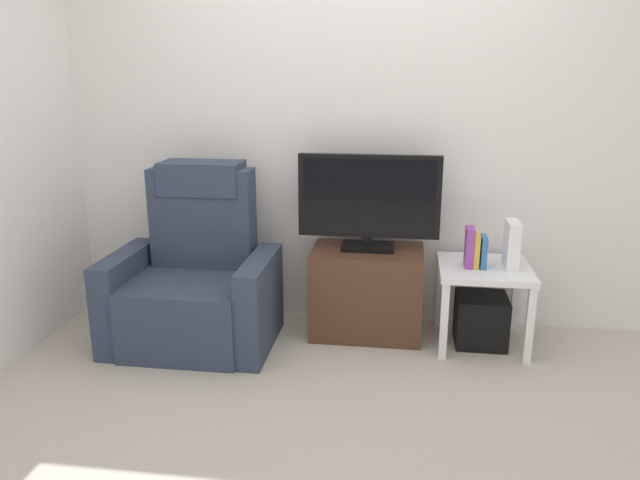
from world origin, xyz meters
name	(u,v)px	position (x,y,z in m)	size (l,w,h in m)	color
ground_plane	(328,398)	(0.00, 0.00, 0.00)	(6.40, 6.40, 0.00)	#B2A899
wall_back	(351,123)	(0.00, 1.13, 1.30)	(6.40, 0.06, 2.60)	silver
tv_stand	(367,291)	(0.14, 0.84, 0.28)	(0.69, 0.45, 0.55)	#4C2D1E
television	(369,200)	(0.14, 0.86, 0.86)	(0.87, 0.20, 0.59)	black
recliner_armchair	(195,282)	(-0.90, 0.61, 0.37)	(0.98, 0.78, 1.08)	#2D384C
side_table	(484,279)	(0.84, 0.78, 0.42)	(0.54, 0.54, 0.50)	white
subwoofer_box	(481,320)	(0.84, 0.78, 0.15)	(0.30, 0.30, 0.30)	black
book_leftmost	(469,247)	(0.74, 0.76, 0.62)	(0.05, 0.13, 0.24)	purple
book_middle	(476,250)	(0.78, 0.76, 0.60)	(0.03, 0.12, 0.20)	gold
book_rightmost	(483,252)	(0.82, 0.76, 0.59)	(0.03, 0.13, 0.19)	#3366B2
game_console	(512,244)	(0.99, 0.79, 0.64)	(0.07, 0.20, 0.28)	white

